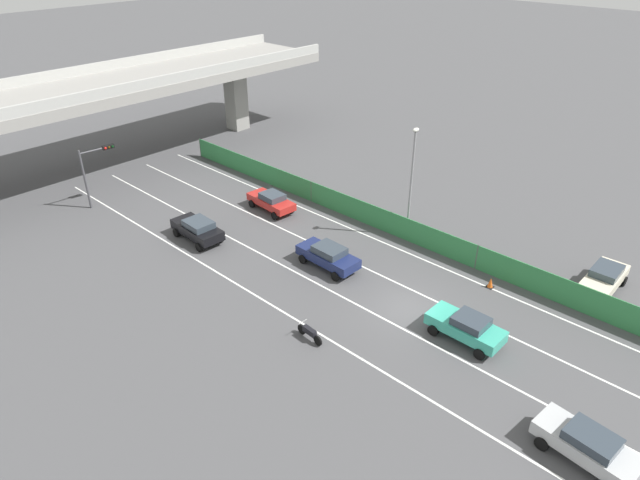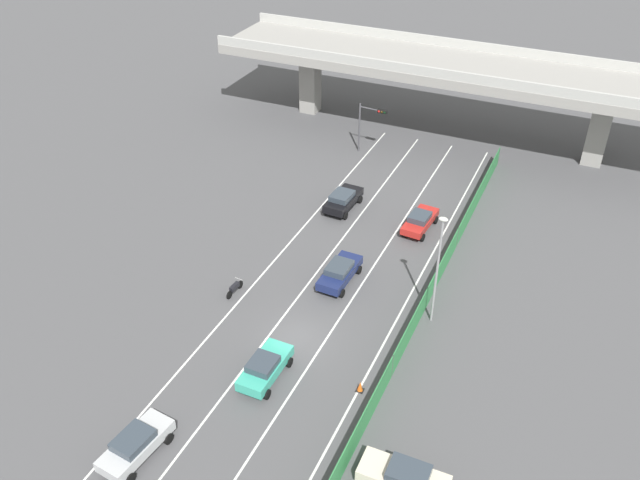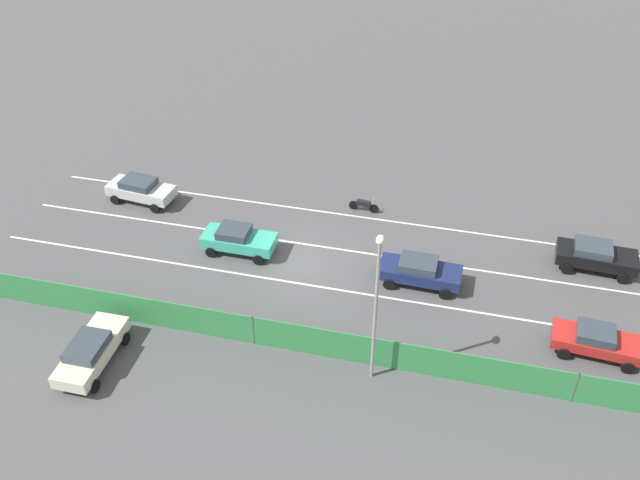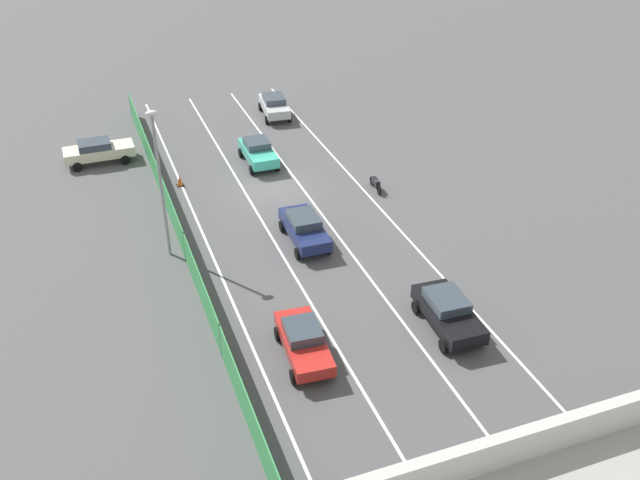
% 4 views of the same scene
% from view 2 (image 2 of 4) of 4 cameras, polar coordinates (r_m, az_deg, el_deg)
% --- Properties ---
extents(ground_plane, '(300.00, 300.00, 0.00)m').
position_cam_2_polar(ground_plane, '(44.19, -2.01, -8.44)').
color(ground_plane, '#4C4C4F').
extents(lane_line_left_edge, '(0.14, 49.98, 0.01)m').
position_cam_2_polar(lane_line_left_edge, '(50.92, -4.00, -1.83)').
color(lane_line_left_edge, silver).
rests_on(lane_line_left_edge, ground).
extents(lane_line_mid_left, '(0.14, 49.98, 0.01)m').
position_cam_2_polar(lane_line_mid_left, '(49.60, -0.32, -2.85)').
color(lane_line_mid_left, silver).
rests_on(lane_line_mid_left, ground).
extents(lane_line_mid_right, '(0.14, 49.98, 0.01)m').
position_cam_2_polar(lane_line_mid_right, '(48.51, 3.55, -3.91)').
color(lane_line_mid_right, silver).
rests_on(lane_line_mid_right, ground).
extents(lane_line_right_edge, '(0.14, 49.98, 0.01)m').
position_cam_2_polar(lane_line_right_edge, '(47.68, 7.58, -5.00)').
color(lane_line_right_edge, silver).
rests_on(lane_line_right_edge, ground).
extents(elevated_overpass, '(46.73, 9.45, 8.66)m').
position_cam_2_polar(elevated_overpass, '(68.52, 10.88, 14.14)').
color(elevated_overpass, gray).
rests_on(elevated_overpass, ground).
extents(green_fence, '(0.10, 46.08, 1.80)m').
position_cam_2_polar(green_fence, '(46.85, 9.32, -4.59)').
color(green_fence, '#338447').
rests_on(green_fence, ground).
extents(car_sedan_red, '(2.18, 4.47, 1.54)m').
position_cam_2_polar(car_sedan_red, '(54.57, 8.57, 1.66)').
color(car_sedan_red, red).
rests_on(car_sedan_red, ground).
extents(car_taxi_teal, '(2.01, 4.29, 1.62)m').
position_cam_2_polar(car_taxi_teal, '(41.15, -4.75, -10.83)').
color(car_taxi_teal, teal).
rests_on(car_taxi_teal, ground).
extents(car_sedan_silver, '(2.36, 4.51, 1.61)m').
position_cam_2_polar(car_sedan_silver, '(38.49, -15.56, -16.54)').
color(car_sedan_silver, '#B7BABC').
rests_on(car_sedan_silver, ground).
extents(car_sedan_navy, '(2.08, 4.56, 1.61)m').
position_cam_2_polar(car_sedan_navy, '(48.24, 1.70, -2.75)').
color(car_sedan_navy, navy).
rests_on(car_sedan_navy, ground).
extents(car_sedan_black, '(2.22, 4.48, 1.63)m').
position_cam_2_polar(car_sedan_black, '(56.72, 1.99, 3.50)').
color(car_sedan_black, black).
rests_on(car_sedan_black, ground).
extents(motorcycle, '(0.60, 1.95, 0.93)m').
position_cam_2_polar(motorcycle, '(47.84, -7.34, -4.11)').
color(motorcycle, black).
rests_on(motorcycle, ground).
extents(parked_sedan_cream, '(4.66, 2.04, 1.60)m').
position_cam_2_polar(parked_sedan_cream, '(36.24, 7.27, -19.53)').
color(parked_sedan_cream, beige).
rests_on(parked_sedan_cream, ground).
extents(traffic_light, '(2.92, 0.59, 4.99)m').
position_cam_2_polar(traffic_light, '(64.96, 4.22, 10.25)').
color(traffic_light, '#47474C').
rests_on(traffic_light, ground).
extents(street_lamp, '(0.60, 0.36, 8.29)m').
position_cam_2_polar(street_lamp, '(43.09, 10.11, -1.84)').
color(street_lamp, gray).
rests_on(street_lamp, ground).
extents(traffic_cone, '(0.47, 0.47, 0.71)m').
position_cam_2_polar(traffic_cone, '(40.78, 3.46, -12.44)').
color(traffic_cone, orange).
rests_on(traffic_cone, ground).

